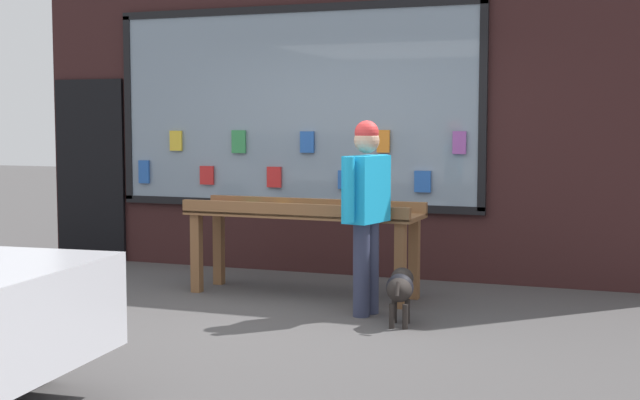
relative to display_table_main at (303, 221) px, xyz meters
name	(u,v)px	position (x,y,z in m)	size (l,w,h in m)	color
ground_plane	(253,320)	(0.00, -1.12, -0.70)	(40.00, 40.00, 0.00)	#474444
shopfront_facade	(341,101)	(-0.07, 1.27, 1.13)	(7.23, 0.29, 3.70)	#331919
display_table_main	(303,221)	(0.00, 0.00, 0.00)	(2.22, 0.65, 0.88)	brown
person_browsing	(366,203)	(0.80, -0.60, 0.24)	(0.31, 0.64, 1.63)	#2D334C
small_dog	(400,287)	(1.16, -0.86, -0.40)	(0.26, 0.54, 0.43)	black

